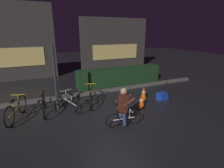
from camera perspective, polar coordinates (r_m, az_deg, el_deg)
The scene contains 15 objects.
ground_plane at distance 6.26m, azimuth 0.59°, elevation -9.61°, with size 40.00×40.00×0.00m, color black.
sidewalk_curb at distance 8.13m, azimuth -5.93°, elevation -2.80°, with size 12.00×0.24×0.12m, color #56544F.
hedge_row at distance 9.47m, azimuth 2.64°, elevation 2.74°, with size 4.80×0.70×0.94m, color #19381C.
storefront_left at distance 11.65m, azimuth -30.62°, elevation 11.91°, with size 4.73×0.54×4.48m.
storefront_right at distance 13.57m, azimuth 0.83°, elevation 13.30°, with size 5.34×0.54×3.84m.
street_post at distance 6.51m, azimuth -18.58°, elevation 1.69°, with size 0.10×0.10×2.37m, color #2D2D33.
parked_bike_leftmost at distance 6.54m, azimuth -29.56°, elevation -7.42°, with size 0.59×1.61×0.77m.
parked_bike_left_mid at distance 6.60m, azimuth -22.04°, elevation -6.08°, with size 0.46×1.73×0.80m.
parked_bike_center_left at distance 6.57m, azimuth -14.07°, elevation -5.73°, with size 0.55×1.48×0.71m.
parked_bike_center_right at distance 6.84m, azimuth -7.20°, elevation -4.04°, with size 0.60×1.67×0.80m.
traffic_cone_near at distance 6.57m, azimuth 9.92°, elevation -5.74°, with size 0.36×0.36×0.61m.
traffic_cone_far at distance 7.48m, azimuth 10.61°, elevation -2.97°, with size 0.36×0.36×0.59m.
blue_crate at distance 7.69m, azimuth 16.56°, elevation -3.91°, with size 0.44×0.32×0.30m, color #193DB7.
cyclist at distance 5.21m, azimuth 3.70°, elevation -7.78°, with size 1.18×0.56×1.25m.
closed_umbrella at distance 7.49m, azimuth 18.46°, elevation -2.58°, with size 0.05×0.05×0.85m, color black.
Camera 1 is at (-2.35, -5.08, 2.82)m, focal length 27.14 mm.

